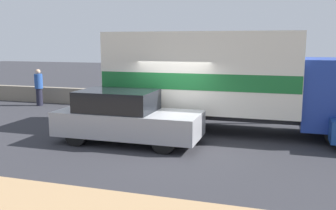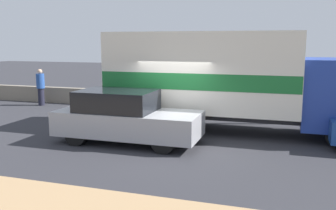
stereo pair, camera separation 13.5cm
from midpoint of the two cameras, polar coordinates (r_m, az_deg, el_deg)
ground_plane at (r=11.76m, az=-0.14°, el=-5.85°), size 80.00×80.00×0.00m
stone_wall_backdrop at (r=17.20m, az=5.78°, el=0.43°), size 60.00×0.35×0.80m
box_truck at (r=13.22m, az=8.74°, el=4.14°), size 8.82×2.59×3.47m
car_hatchback at (r=11.74m, az=-6.21°, el=-1.85°), size 4.52×1.80×1.65m
pedestrian at (r=19.55m, az=-18.65°, el=2.67°), size 0.39×0.39×1.81m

